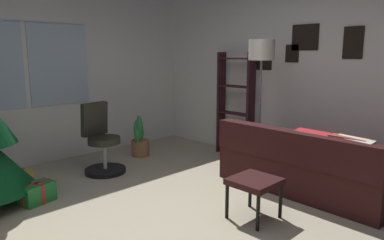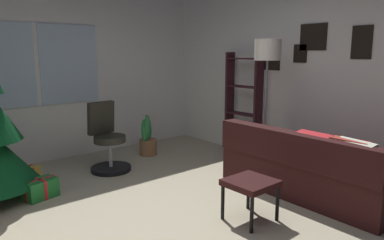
{
  "view_description": "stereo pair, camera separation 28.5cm",
  "coord_description": "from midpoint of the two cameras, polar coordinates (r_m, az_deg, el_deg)",
  "views": [
    {
      "loc": [
        -2.28,
        -2.35,
        1.63
      ],
      "look_at": [
        0.52,
        0.49,
        0.89
      ],
      "focal_mm": 33.48,
      "sensor_mm": 36.0,
      "label": 1
    },
    {
      "loc": [
        -2.07,
        -2.54,
        1.63
      ],
      "look_at": [
        0.52,
        0.49,
        0.89
      ],
      "focal_mm": 33.48,
      "sensor_mm": 36.0,
      "label": 2
    }
  ],
  "objects": [
    {
      "name": "ground_plane",
      "position": [
        3.68,
        1.06,
        -16.66
      ],
      "size": [
        4.85,
        5.92,
        0.1
      ],
      "primitive_type": "cube",
      "color": "#B0A68A"
    },
    {
      "name": "wall_back_with_windows",
      "position": [
        5.87,
        -19.03,
        7.12
      ],
      "size": [
        4.85,
        0.12,
        2.67
      ],
      "color": "silver",
      "rests_on": "ground_plane"
    },
    {
      "name": "wall_right_with_frames",
      "position": [
        5.26,
        21.85,
        6.57
      ],
      "size": [
        0.12,
        5.92,
        2.67
      ],
      "color": "silver",
      "rests_on": "ground_plane"
    },
    {
      "name": "couch",
      "position": [
        4.51,
        21.74,
        -7.52
      ],
      "size": [
        1.46,
        2.07,
        0.8
      ],
      "color": "black",
      "rests_on": "ground_plane"
    },
    {
      "name": "footstool",
      "position": [
        3.63,
        11.56,
        -10.24
      ],
      "size": [
        0.45,
        0.43,
        0.42
      ],
      "color": "black",
      "rests_on": "ground_plane"
    },
    {
      "name": "gift_box_green",
      "position": [
        4.45,
        -21.31,
        -10.2
      ],
      "size": [
        0.39,
        0.3,
        0.23
      ],
      "color": "#1E722D",
      "rests_on": "ground_plane"
    },
    {
      "name": "gift_box_gold",
      "position": [
        5.14,
        -23.71,
        -7.92
      ],
      "size": [
        0.41,
        0.4,
        0.17
      ],
      "color": "gold",
      "rests_on": "ground_plane"
    },
    {
      "name": "office_chair",
      "position": [
        5.15,
        -11.73,
        -3.79
      ],
      "size": [
        0.56,
        0.56,
        0.97
      ],
      "color": "black",
      "rests_on": "ground_plane"
    },
    {
      "name": "bookshelf",
      "position": [
        5.78,
        9.55,
        1.3
      ],
      "size": [
        0.18,
        0.64,
        1.66
      ],
      "color": "black",
      "rests_on": "ground_plane"
    },
    {
      "name": "floor_lamp",
      "position": [
        5.03,
        13.53,
        9.3
      ],
      "size": [
        0.35,
        0.35,
        1.82
      ],
      "color": "slate",
      "rests_on": "ground_plane"
    },
    {
      "name": "potted_plant",
      "position": [
        5.85,
        -5.71,
        -3.26
      ],
      "size": [
        0.35,
        0.39,
        0.67
      ],
      "color": "#8E623E",
      "rests_on": "ground_plane"
    }
  ]
}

